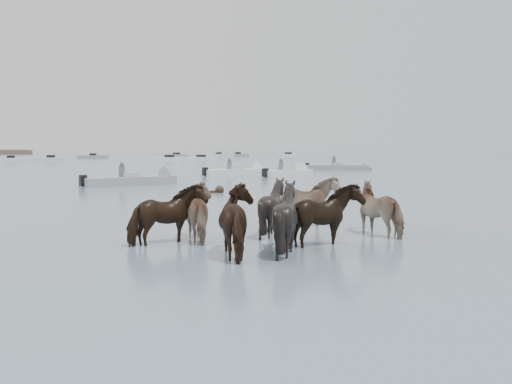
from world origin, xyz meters
name	(u,v)px	position (x,y,z in m)	size (l,w,h in m)	color
ground	(328,241)	(0.00, 0.00, 0.00)	(400.00, 400.00, 0.00)	slate
pony_herd	(276,215)	(-1.15, 0.53, 0.63)	(7.37, 4.33, 1.69)	black
swimming_pony	(219,191)	(3.49, 14.09, 0.10)	(0.72, 0.44, 0.44)	black
motorboat_b	(142,181)	(1.95, 21.47, 0.22)	(6.02, 2.36, 1.92)	gray
motorboat_c	(243,172)	(11.75, 27.92, 0.23)	(5.55, 1.93, 1.92)	silver
motorboat_d	(292,173)	(14.31, 24.99, 0.23)	(4.82, 2.73, 1.92)	silver
motorboat_e	(347,168)	(23.78, 31.16, 0.22)	(5.75, 4.65, 1.92)	gray
distant_flotilla	(7,159)	(-0.45, 77.34, 0.26)	(106.23, 30.53, 0.93)	silver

